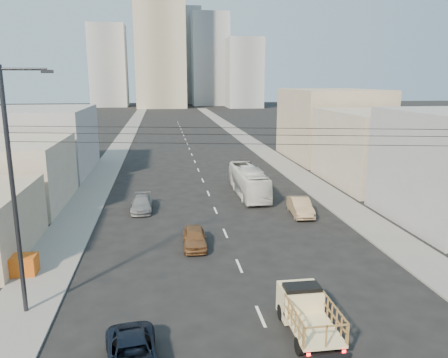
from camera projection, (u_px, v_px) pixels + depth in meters
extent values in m
plane|color=black|center=(271.00, 340.00, 19.49)|extent=(420.00, 420.00, 0.00)
cube|color=slate|center=(125.00, 139.00, 85.41)|extent=(3.50, 180.00, 0.12)
cube|color=slate|center=(243.00, 137.00, 88.66)|extent=(3.50, 180.00, 0.12)
cube|color=silver|center=(261.00, 316.00, 21.42)|extent=(0.15, 2.00, 0.01)
cube|color=silver|center=(239.00, 266.00, 27.21)|extent=(0.15, 2.00, 0.01)
cube|color=silver|center=(225.00, 233.00, 33.00)|extent=(0.15, 2.00, 0.01)
cube|color=silver|center=(216.00, 210.00, 38.79)|extent=(0.15, 2.00, 0.01)
cube|color=silver|center=(208.00, 193.00, 44.58)|extent=(0.15, 2.00, 0.01)
cube|color=silver|center=(203.00, 180.00, 50.37)|extent=(0.15, 2.00, 0.01)
cube|color=silver|center=(198.00, 170.00, 56.16)|extent=(0.15, 2.00, 0.01)
cube|color=silver|center=(195.00, 161.00, 61.95)|extent=(0.15, 2.00, 0.01)
cube|color=silver|center=(192.00, 155.00, 67.74)|extent=(0.15, 2.00, 0.01)
cube|color=silver|center=(189.00, 149.00, 73.53)|extent=(0.15, 2.00, 0.01)
cube|color=silver|center=(187.00, 144.00, 79.32)|extent=(0.15, 2.00, 0.01)
cube|color=silver|center=(185.00, 139.00, 85.11)|extent=(0.15, 2.00, 0.01)
cube|color=silver|center=(184.00, 135.00, 90.91)|extent=(0.15, 2.00, 0.01)
cube|color=silver|center=(182.00, 132.00, 96.70)|extent=(0.15, 2.00, 0.01)
cube|color=silver|center=(181.00, 129.00, 102.49)|extent=(0.15, 2.00, 0.01)
cube|color=silver|center=(180.00, 127.00, 108.28)|extent=(0.15, 2.00, 0.01)
cube|color=silver|center=(179.00, 124.00, 114.07)|extent=(0.15, 2.00, 0.01)
cube|color=silver|center=(178.00, 122.00, 119.86)|extent=(0.15, 2.00, 0.01)
cube|color=beige|center=(314.00, 329.00, 19.09)|extent=(1.90, 3.00, 0.12)
cube|color=beige|center=(300.00, 301.00, 20.97)|extent=(1.90, 1.60, 1.50)
cube|color=black|center=(302.00, 292.00, 20.59)|extent=(1.70, 0.90, 0.70)
cube|color=#2D2D33|center=(326.00, 356.00, 17.66)|extent=(1.90, 0.12, 0.22)
cube|color=#FF0C0C|center=(309.00, 355.00, 17.53)|extent=(0.15, 0.05, 0.12)
cube|color=#FF0C0C|center=(344.00, 352.00, 17.73)|extent=(0.15, 0.05, 0.12)
cylinder|color=black|center=(282.00, 312.00, 21.07)|extent=(0.25, 0.76, 0.76)
cylinder|color=black|center=(315.00, 310.00, 21.31)|extent=(0.25, 0.76, 0.76)
cylinder|color=black|center=(299.00, 346.00, 18.37)|extent=(0.25, 0.76, 0.76)
cylinder|color=black|center=(338.00, 343.00, 18.60)|extent=(0.25, 0.76, 0.76)
imported|color=black|center=(133.00, 356.00, 17.33)|extent=(2.59, 4.69, 1.24)
imported|color=silver|center=(248.00, 181.00, 43.72)|extent=(2.44, 10.09, 2.80)
imported|color=brown|center=(195.00, 238.00, 30.17)|extent=(1.69, 4.00, 1.35)
imported|color=#9E805C|center=(300.00, 207.00, 37.34)|extent=(1.93, 4.60, 1.48)
imported|color=gray|center=(142.00, 204.00, 38.55)|extent=(1.82, 4.38, 1.26)
cylinder|color=#2D2D33|center=(14.00, 197.00, 20.42)|extent=(0.22, 0.22, 12.00)
cylinder|color=#2D2D33|center=(23.00, 69.00, 19.27)|extent=(2.00, 0.12, 0.12)
cube|color=#2D2D33|center=(47.00, 72.00, 19.43)|extent=(0.50, 0.25, 0.15)
cylinder|color=black|center=(267.00, 128.00, 18.87)|extent=(23.01, 5.02, 0.02)
cylinder|color=black|center=(267.00, 135.00, 18.94)|extent=(23.01, 5.02, 0.02)
cylinder|color=black|center=(267.00, 144.00, 19.02)|extent=(23.01, 5.02, 0.02)
cube|color=#C25312|center=(22.00, 271.00, 25.77)|extent=(1.80, 1.20, 0.38)
cube|color=#C25312|center=(21.00, 265.00, 25.69)|extent=(1.80, 1.20, 0.38)
cube|color=#C25312|center=(20.00, 259.00, 25.61)|extent=(1.80, 1.20, 0.38)
cube|color=#A69B86|center=(381.00, 148.00, 48.32)|extent=(11.00, 14.00, 8.00)
cube|color=tan|center=(331.00, 124.00, 63.61)|extent=(12.00, 16.00, 10.00)
cube|color=#A69B86|center=(1.00, 174.00, 39.35)|extent=(11.00, 12.00, 6.00)
cube|color=gray|center=(39.00, 141.00, 53.54)|extent=(12.00, 16.00, 8.00)
cube|color=gray|center=(160.00, 32.00, 176.34)|extent=(20.00, 20.00, 60.00)
cube|color=gray|center=(210.00, 60.00, 196.08)|extent=(16.00, 16.00, 40.00)
cube|color=gray|center=(109.00, 66.00, 185.83)|extent=(15.00, 15.00, 34.00)
cube|color=gray|center=(181.00, 57.00, 208.45)|extent=(18.00, 18.00, 44.00)
cube|color=gray|center=(244.00, 73.00, 179.78)|extent=(14.00, 14.00, 28.00)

